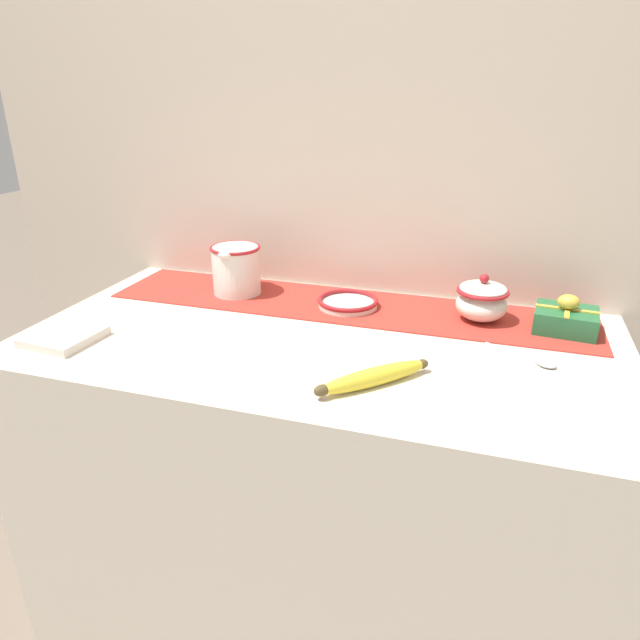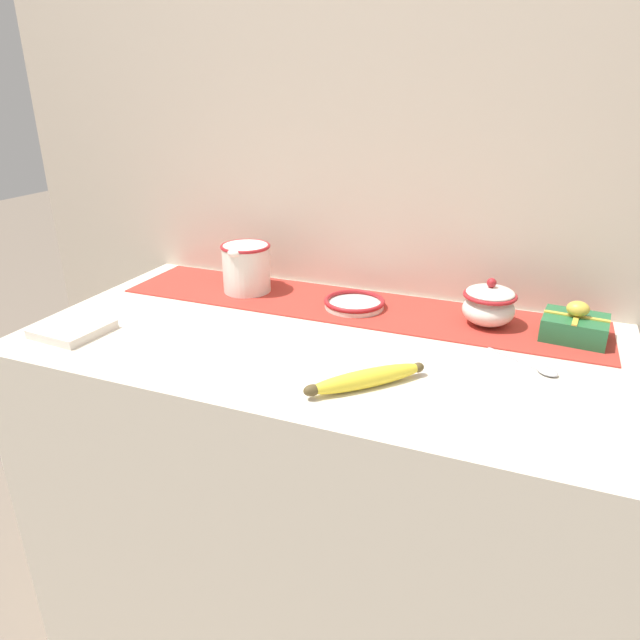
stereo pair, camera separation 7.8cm
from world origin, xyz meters
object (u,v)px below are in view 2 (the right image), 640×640
Objects in this scene: small_dish at (354,303)px; napkin_stack at (73,329)px; sugar_bowl at (489,305)px; spoon at (543,370)px; banana at (366,379)px; cream_pitcher at (247,266)px; gift_box at (575,326)px.

napkin_stack is (-0.49, -0.35, -0.00)m from small_dish.
small_dish is (-0.29, -0.01, -0.03)m from sugar_bowl.
banana is at bearing -115.51° from spoon.
sugar_bowl is 0.22m from spoon.
sugar_bowl is 0.30m from small_dish.
cream_pitcher is 1.12× the size of napkin_stack.
cream_pitcher is 0.79× the size of banana.
spoon is (0.69, -0.18, -0.06)m from cream_pitcher.
banana is at bearing -114.24° from sugar_bowl.
napkin_stack is at bearing -159.85° from gift_box.
sugar_bowl reaches higher than spoon.
cream_pitcher reaches higher than banana.
gift_box is at bearing 107.35° from spoon.
sugar_bowl is at bearing 156.56° from spoon.
gift_box is (0.17, -0.01, -0.02)m from sugar_bowl.
napkin_stack is (-0.21, -0.36, -0.06)m from cream_pitcher.
banana is 0.47m from gift_box.
small_dish is at bearing 111.75° from banana.
cream_pitcher reaches higher than small_dish.
small_dish is at bearing -179.74° from gift_box.
banana is 1.41× the size of napkin_stack.
sugar_bowl is at bearing 177.58° from gift_box.
gift_box is (0.46, 0.00, 0.02)m from small_dish.
banana is 0.63m from napkin_stack.
spoon is at bearing -22.70° from small_dish.
small_dish is at bearing -169.42° from spoon.
gift_box is at bearing 46.35° from banana.
napkin_stack is 0.97× the size of gift_box.
small_dish is at bearing -178.19° from sugar_bowl.
banana is 1.33× the size of spoon.
sugar_bowl is 0.80× the size of small_dish.
cream_pitcher is 1.05× the size of spoon.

